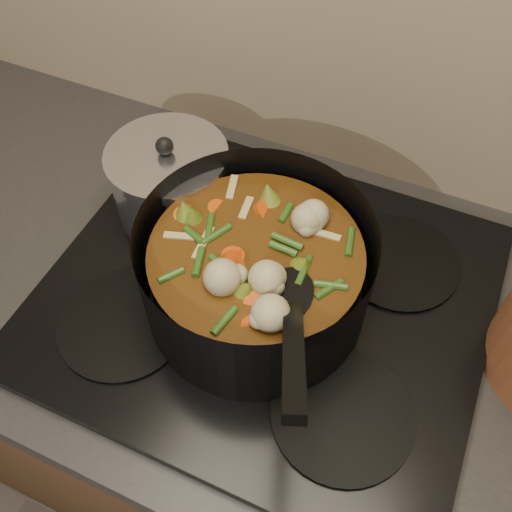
% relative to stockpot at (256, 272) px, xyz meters
% --- Properties ---
extents(counter, '(2.64, 0.64, 0.91)m').
position_rel_stockpot_xyz_m(counter, '(0.01, 0.02, -0.54)').
color(counter, brown).
rests_on(counter, ground).
extents(stovetop, '(0.62, 0.54, 0.03)m').
position_rel_stockpot_xyz_m(stovetop, '(0.01, 0.02, -0.08)').
color(stovetop, black).
rests_on(stovetop, counter).
extents(stockpot, '(0.35, 0.41, 0.23)m').
position_rel_stockpot_xyz_m(stockpot, '(0.00, 0.00, 0.00)').
color(stockpot, black).
rests_on(stockpot, stovetop).
extents(saucepan, '(0.18, 0.18, 0.15)m').
position_rel_stockpot_xyz_m(saucepan, '(-0.19, 0.11, -0.01)').
color(saucepan, silver).
rests_on(saucepan, stovetop).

